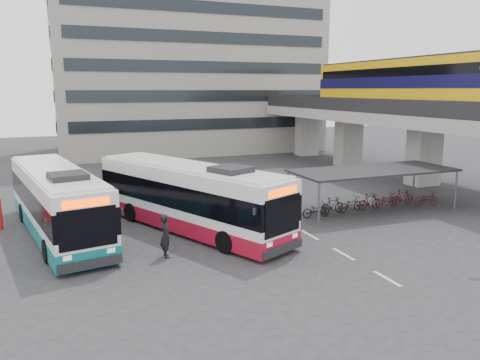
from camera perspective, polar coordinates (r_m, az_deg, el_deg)
name	(u,v)px	position (r m, az deg, el deg)	size (l,w,h in m)	color
ground	(265,241)	(23.05, 3.08, -7.41)	(120.00, 120.00, 0.00)	#28282B
viaduct	(396,102)	(40.89, 18.48, 8.98)	(8.00, 32.00, 9.68)	gray
bike_shelter	(372,188)	(29.49, 15.81, -1.00)	(10.00, 4.00, 2.54)	#595B60
office_block	(186,45)	(58.12, -6.59, 16.08)	(30.00, 15.00, 25.00)	gray
road_markings	(344,254)	(21.75, 12.51, -8.79)	(0.15, 7.60, 0.01)	beige
bus_main	(189,197)	(24.57, -6.25, -2.12)	(7.70, 12.54, 3.71)	white
bus_teal	(57,202)	(25.32, -21.41, -2.52)	(4.83, 12.56, 3.63)	white
pedestrian	(166,236)	(20.85, -9.06, -6.73)	(0.71, 0.47, 1.94)	black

